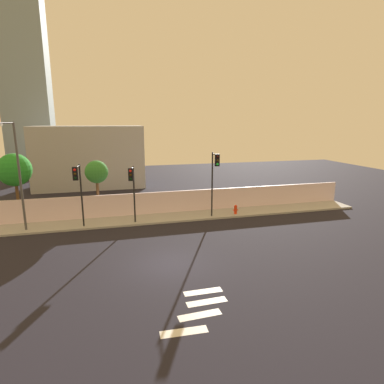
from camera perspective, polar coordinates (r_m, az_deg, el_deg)
The scene contains 13 objects.
ground_plane at distance 17.88m, azimuth -3.94°, elevation -12.78°, with size 80.00×80.00×0.00m, color black.
sidewalk at distance 25.42m, azimuth -7.47°, elevation -4.86°, with size 36.00×2.40×0.15m, color #A4A4A4.
perimeter_wall at distance 26.39m, azimuth -7.90°, elevation -2.02°, with size 36.00×0.18×1.80m, color silver.
crosswalk_marking at distance 14.09m, azimuth 1.26°, elevation -20.29°, with size 3.32×3.03×0.01m.
traffic_light_left at distance 24.25m, azimuth 4.10°, elevation 3.69°, with size 0.37×1.76×5.17m.
traffic_light_center at distance 23.12m, azimuth -19.81°, elevation 1.51°, with size 0.40×1.70×4.57m.
traffic_light_right at distance 23.28m, azimuth -10.70°, elevation 1.61°, with size 0.51×1.35×4.30m.
street_lamp_curbside at distance 24.37m, azimuth -29.00°, elevation 3.61°, with size 0.91×1.95×7.46m.
fire_hydrant at distance 26.50m, azimuth 7.84°, elevation -3.06°, with size 0.44×0.26×0.76m.
roadside_tree_leftmost at distance 27.65m, azimuth -29.34°, elevation 3.44°, with size 2.50×2.50×5.31m.
roadside_tree_midleft at distance 26.83m, azimuth -16.81°, elevation 3.38°, with size 1.85×1.85×4.58m.
low_building_distant at distance 39.65m, azimuth -17.92°, elevation 6.08°, with size 12.30×6.00×7.14m, color #A5A5A5.
tower_on_skyline at distance 53.26m, azimuth -28.18°, elevation 21.02°, with size 6.14×5.00×33.49m, color gray.
Camera 1 is at (-2.96, -15.89, 7.66)m, focal length 29.62 mm.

